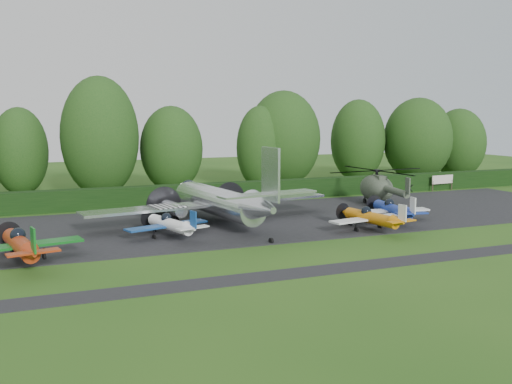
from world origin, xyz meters
name	(u,v)px	position (x,y,z in m)	size (l,w,h in m)	color
ground	(296,247)	(0.00, 0.00, 0.00)	(160.00, 160.00, 0.00)	#254F16
apron	(245,221)	(0.00, 10.00, 0.00)	(70.00, 18.00, 0.01)	black
taxiway_verge	(341,268)	(0.00, -6.00, 0.00)	(70.00, 2.00, 0.00)	black
hedgerow	(207,203)	(0.00, 21.00, 0.00)	(90.00, 1.60, 2.00)	black
transport_plane	(218,201)	(-2.53, 9.37, 1.94)	(21.74, 16.67, 6.97)	silver
light_plane_red	(20,244)	(-17.44, 2.04, 1.21)	(7.57, 7.96, 2.91)	#9A2D0E
light_plane_white	(170,224)	(-7.37, 5.91, 1.02)	(6.40, 6.73, 2.46)	white
light_plane_orange	(371,217)	(7.65, 2.62, 1.06)	(6.63, 6.97, 2.55)	#C7730B
light_plane_blue	(392,209)	(11.28, 5.01, 1.10)	(6.86, 7.21, 2.64)	navy
helicopter	(377,186)	(15.45, 13.58, 1.89)	(10.95, 12.82, 3.53)	#343F30
sign_board	(442,180)	(28.79, 19.80, 1.24)	(3.25, 0.12, 1.83)	#3F3326
tree_0	(100,137)	(-9.41, 29.73, 6.55)	(8.38, 8.38, 13.13)	black
tree_2	(20,152)	(-17.61, 33.93, 4.89)	(6.03, 6.03, 9.80)	black
tree_4	(418,140)	(32.23, 29.20, 5.61)	(9.12, 9.12, 11.23)	black
tree_5	(260,148)	(9.29, 29.44, 5.00)	(5.70, 5.70, 10.03)	black
tree_6	(458,144)	(39.68, 29.84, 4.90)	(7.56, 7.56, 9.81)	black
tree_7	(358,141)	(24.38, 31.67, 5.48)	(7.26, 7.26, 10.98)	black
tree_8	(171,149)	(-1.25, 30.87, 4.98)	(7.26, 7.26, 9.98)	black
tree_10	(283,139)	(12.86, 30.46, 5.96)	(9.19, 9.19, 11.93)	black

